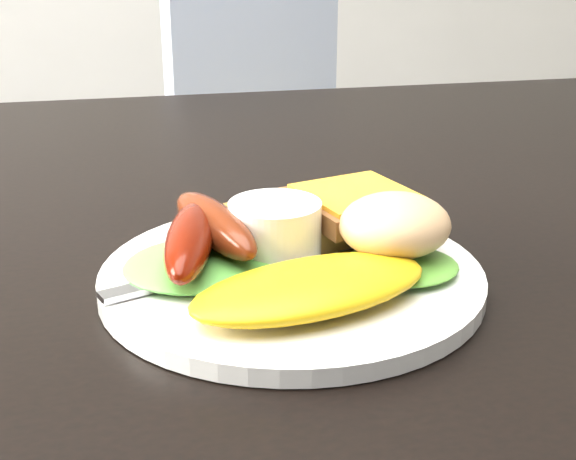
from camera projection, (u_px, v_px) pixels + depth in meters
name	position (u px, v px, depth m)	size (l,w,h in m)	color
dining_table	(228.00, 223.00, 0.63)	(1.20, 0.80, 0.04)	black
dining_chair	(273.00, 215.00, 1.45)	(0.37, 0.37, 0.04)	tan
person	(13.00, 17.00, 1.34)	(0.57, 0.38, 1.60)	navy
plate	(292.00, 277.00, 0.47)	(0.23, 0.23, 0.01)	white
lettuce_left	(202.00, 264.00, 0.47)	(0.09, 0.08, 0.01)	green
lettuce_right	(399.00, 265.00, 0.47)	(0.07, 0.06, 0.01)	#518C32
omelette	(311.00, 287.00, 0.42)	(0.14, 0.06, 0.02)	yellow
sausage_a	(190.00, 240.00, 0.46)	(0.03, 0.11, 0.03)	#611A01
sausage_b	(214.00, 224.00, 0.48)	(0.03, 0.11, 0.03)	maroon
ramekin	(275.00, 228.00, 0.48)	(0.06, 0.06, 0.03)	white
toast_a	(305.00, 221.00, 0.53)	(0.08, 0.08, 0.01)	olive
toast_b	(356.00, 205.00, 0.52)	(0.07, 0.07, 0.01)	brown
potato_salad	(395.00, 225.00, 0.47)	(0.07, 0.06, 0.04)	beige
fork	(222.00, 269.00, 0.46)	(0.15, 0.01, 0.00)	#ADAFB7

